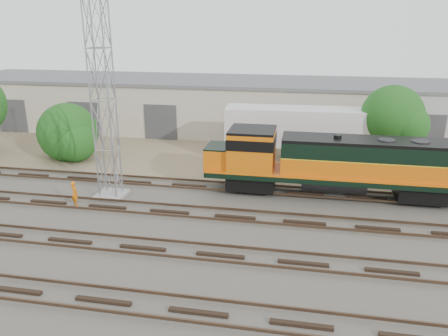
% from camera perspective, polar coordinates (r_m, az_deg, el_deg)
% --- Properties ---
extents(ground, '(140.00, 140.00, 0.00)m').
position_cam_1_polar(ground, '(25.32, -8.14, -7.19)').
color(ground, '#47423A').
rests_on(ground, ground).
extents(dirt_strip, '(80.00, 16.00, 0.02)m').
position_cam_1_polar(dirt_strip, '(38.87, -1.15, 2.27)').
color(dirt_strip, '#726047').
rests_on(dirt_strip, ground).
extents(tracks, '(80.00, 20.40, 0.28)m').
position_cam_1_polar(tracks, '(22.79, -10.56, -10.20)').
color(tracks, black).
rests_on(tracks, ground).
extents(warehouse, '(58.40, 10.40, 5.30)m').
position_cam_1_polar(warehouse, '(45.89, 0.94, 8.19)').
color(warehouse, '#BDB29E').
rests_on(warehouse, ground).
extents(locomotive, '(16.82, 2.95, 4.04)m').
position_cam_1_polar(locomotive, '(28.88, 13.77, 0.70)').
color(locomotive, black).
rests_on(locomotive, tracks).
extents(signal_tower, '(1.85, 1.85, 12.54)m').
position_cam_1_polar(signal_tower, '(28.13, -15.46, 8.07)').
color(signal_tower, gray).
rests_on(signal_tower, ground).
extents(worker, '(0.69, 0.65, 1.59)m').
position_cam_1_polar(worker, '(28.68, -18.93, -3.16)').
color(worker, orange).
rests_on(worker, ground).
extents(semi_trailer, '(14.47, 3.40, 4.42)m').
position_cam_1_polar(semi_trailer, '(35.80, 12.43, 5.00)').
color(semi_trailer, silver).
rests_on(semi_trailer, ground).
extents(tree_mid, '(5.16, 4.92, 4.92)m').
position_cam_1_polar(tree_mid, '(38.37, -19.52, 4.12)').
color(tree_mid, '#382619').
rests_on(tree_mid, ground).
extents(tree_east, '(4.99, 4.75, 6.42)m').
position_cam_1_polar(tree_east, '(35.91, 21.52, 6.03)').
color(tree_east, '#382619').
rests_on(tree_east, ground).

